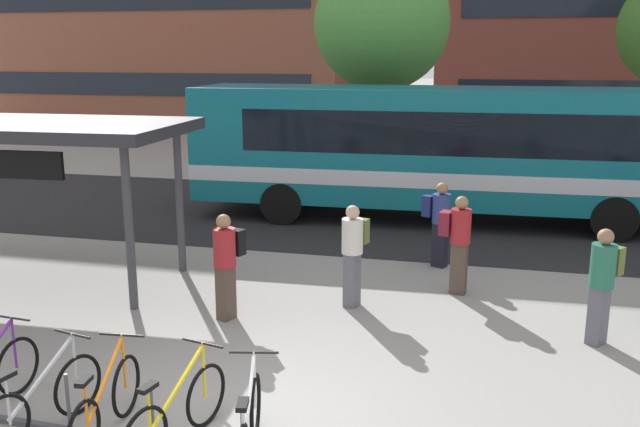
# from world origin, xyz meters

# --- Properties ---
(bus_lane_asphalt) EXTENTS (80.00, 7.20, 0.01)m
(bus_lane_asphalt) POSITION_xyz_m (0.00, 10.18, 0.00)
(bus_lane_asphalt) COLOR #232326
(bus_lane_asphalt) RESTS_ON ground
(city_bus) EXTENTS (12.10, 2.97, 3.20)m
(city_bus) POSITION_xyz_m (1.42, 10.18, 1.78)
(city_bus) COLOR #0F6070
(city_bus) RESTS_ON ground
(parked_bicycle_silver_1) EXTENTS (0.57, 1.69, 0.99)m
(parked_bicycle_silver_1) POSITION_xyz_m (-2.01, -0.62, 0.38)
(parked_bicycle_silver_1) COLOR black
(parked_bicycle_silver_1) RESTS_ON ground
(parked_bicycle_orange_2) EXTENTS (0.52, 1.72, 0.99)m
(parked_bicycle_orange_2) POSITION_xyz_m (-1.30, -0.52, 0.38)
(parked_bicycle_orange_2) COLOR black
(parked_bicycle_orange_2) RESTS_ON ground
(parked_bicycle_yellow_3) EXTENTS (0.57, 1.69, 0.99)m
(parked_bicycle_yellow_3) POSITION_xyz_m (-0.50, -0.50, 0.38)
(parked_bicycle_yellow_3) COLOR black
(parked_bicycle_yellow_3) RESTS_ON ground
(transit_shelter) EXTENTS (6.26, 3.04, 2.86)m
(transit_shelter) POSITION_xyz_m (-5.63, 3.88, 2.67)
(transit_shelter) COLOR #38383D
(transit_shelter) RESTS_ON ground
(commuter_maroon_pack_0) EXTENTS (0.57, 0.41, 1.70)m
(commuter_maroon_pack_0) POSITION_xyz_m (2.08, 4.97, 0.98)
(commuter_maroon_pack_0) COLOR #47382D
(commuter_maroon_pack_0) RESTS_ON ground
(commuter_olive_pack_3) EXTENTS (0.56, 0.60, 1.68)m
(commuter_olive_pack_3) POSITION_xyz_m (4.14, 3.36, 0.97)
(commuter_olive_pack_3) COLOR #565660
(commuter_olive_pack_3) RESTS_ON ground
(commuter_olive_pack_4) EXTENTS (0.44, 0.58, 1.68)m
(commuter_olive_pack_4) POSITION_xyz_m (0.48, 3.99, 0.97)
(commuter_olive_pack_4) COLOR #565660
(commuter_olive_pack_4) RESTS_ON ground
(commuter_navy_pack_5) EXTENTS (0.60, 0.49, 1.64)m
(commuter_navy_pack_5) POSITION_xyz_m (1.67, 6.43, 0.95)
(commuter_navy_pack_5) COLOR black
(commuter_navy_pack_5) RESTS_ON ground
(commuter_black_pack_6) EXTENTS (0.47, 0.59, 1.66)m
(commuter_black_pack_6) POSITION_xyz_m (-1.29, 2.99, 0.96)
(commuter_black_pack_6) COLOR #47382D
(commuter_black_pack_6) RESTS_ON ground
(street_tree_1) EXTENTS (4.10, 4.10, 6.92)m
(street_tree_1) POSITION_xyz_m (-0.81, 14.92, 4.86)
(street_tree_1) COLOR brown
(street_tree_1) RESTS_ON ground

